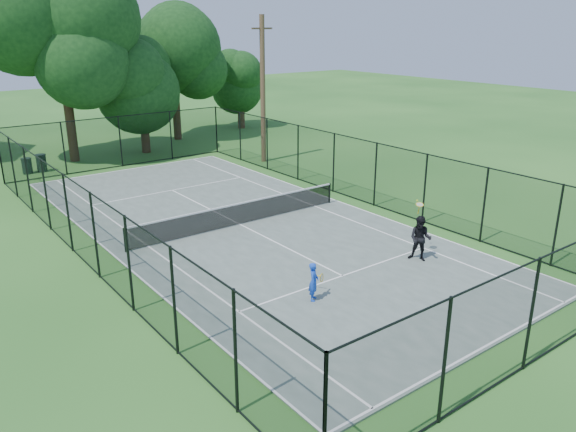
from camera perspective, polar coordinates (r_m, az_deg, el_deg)
ground at (r=23.77m, az=-4.90°, el=-0.99°), size 120.00×120.00×0.00m
tennis_court at (r=23.76m, az=-4.90°, el=-0.92°), size 11.00×24.00×0.06m
tennis_net at (r=23.58m, az=-4.94°, el=0.33°), size 10.08×0.08×0.95m
fence at (r=23.30m, az=-5.00°, el=2.48°), size 13.10×26.10×3.00m
tree_near_left at (r=36.58m, az=-22.06°, el=15.41°), size 8.28×8.28×10.79m
tree_near_mid at (r=37.85m, az=-14.72°, el=12.90°), size 5.55×5.55×7.25m
tree_near_right at (r=41.80m, az=-11.59°, el=15.12°), size 6.30×6.30×8.70m
tree_far_right at (r=45.95m, az=-4.86°, el=13.29°), size 4.37×4.37×5.78m
trash_bin_left at (r=35.14m, az=-24.99°, el=4.65°), size 0.58×0.58×0.89m
trash_bin_right at (r=35.24m, az=-23.76°, el=4.96°), size 0.58×0.58×1.02m
utility_pole at (r=34.18m, az=-2.58°, el=12.70°), size 1.40×0.30×8.58m
player_blue at (r=17.16m, az=2.63°, el=-6.66°), size 0.85×0.52×1.22m
player_black at (r=20.40m, az=13.29°, el=-2.23°), size 1.00×1.21×2.02m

